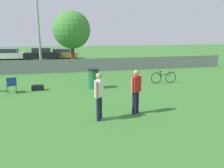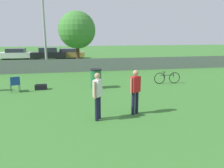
{
  "view_description": "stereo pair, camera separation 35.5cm",
  "coord_description": "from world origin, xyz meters",
  "px_view_note": "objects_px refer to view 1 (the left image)",
  "views": [
    {
      "loc": [
        -0.95,
        -0.06,
        3.06
      ],
      "look_at": [
        1.08,
        8.51,
        1.05
      ],
      "focal_mm": 35.0,
      "sensor_mm": 36.0,
      "label": 1
    },
    {
      "loc": [
        -0.61,
        -0.13,
        3.06
      ],
      "look_at": [
        1.08,
        8.51,
        1.05
      ],
      "focal_mm": 35.0,
      "sensor_mm": 36.0,
      "label": 2
    }
  ],
  "objects_px": {
    "light_pole": "(37,8)",
    "bicycle_sideline": "(164,77)",
    "parked_car_white": "(8,54)",
    "parked_car_tan": "(62,54)",
    "player_receiver_white": "(99,93)",
    "gear_bag_sideline": "(38,88)",
    "parked_car_dark": "(42,54)",
    "folding_chair_sideline": "(11,84)",
    "player_defender_red": "(136,89)",
    "trash_bin": "(93,79)",
    "tree_near_pole": "(72,30)"
  },
  "relations": [
    {
      "from": "trash_bin",
      "to": "parked_car_white",
      "type": "bearing_deg",
      "value": 115.2
    },
    {
      "from": "player_defender_red",
      "to": "player_receiver_white",
      "type": "bearing_deg",
      "value": 164.61
    },
    {
      "from": "bicycle_sideline",
      "to": "parked_car_dark",
      "type": "distance_m",
      "value": 17.69
    },
    {
      "from": "trash_bin",
      "to": "parked_car_tan",
      "type": "height_order",
      "value": "parked_car_tan"
    },
    {
      "from": "player_defender_red",
      "to": "parked_car_white",
      "type": "bearing_deg",
      "value": 84.73
    },
    {
      "from": "tree_near_pole",
      "to": "bicycle_sideline",
      "type": "distance_m",
      "value": 9.61
    },
    {
      "from": "parked_car_white",
      "to": "parked_car_tan",
      "type": "bearing_deg",
      "value": -0.17
    },
    {
      "from": "trash_bin",
      "to": "parked_car_tan",
      "type": "distance_m",
      "value": 16.83
    },
    {
      "from": "tree_near_pole",
      "to": "player_receiver_white",
      "type": "height_order",
      "value": "tree_near_pole"
    },
    {
      "from": "light_pole",
      "to": "folding_chair_sideline",
      "type": "bearing_deg",
      "value": -96.96
    },
    {
      "from": "parked_car_white",
      "to": "gear_bag_sideline",
      "type": "bearing_deg",
      "value": -71.69
    },
    {
      "from": "folding_chair_sideline",
      "to": "gear_bag_sideline",
      "type": "relative_size",
      "value": 1.34
    },
    {
      "from": "tree_near_pole",
      "to": "parked_car_tan",
      "type": "height_order",
      "value": "tree_near_pole"
    },
    {
      "from": "player_defender_red",
      "to": "parked_car_white",
      "type": "xyz_separation_m",
      "value": [
        -8.98,
        21.53,
        -0.35
      ]
    },
    {
      "from": "bicycle_sideline",
      "to": "parked_car_dark",
      "type": "xyz_separation_m",
      "value": [
        -8.56,
        15.48,
        0.35
      ]
    },
    {
      "from": "parked_car_tan",
      "to": "parked_car_dark",
      "type": "bearing_deg",
      "value": -150.34
    },
    {
      "from": "parked_car_dark",
      "to": "trash_bin",
      "type": "bearing_deg",
      "value": -77.12
    },
    {
      "from": "bicycle_sideline",
      "to": "light_pole",
      "type": "bearing_deg",
      "value": 140.49
    },
    {
      "from": "light_pole",
      "to": "bicycle_sideline",
      "type": "height_order",
      "value": "light_pole"
    },
    {
      "from": "parked_car_white",
      "to": "bicycle_sideline",
      "type": "bearing_deg",
      "value": -50.99
    },
    {
      "from": "parked_car_white",
      "to": "light_pole",
      "type": "bearing_deg",
      "value": -62.07
    },
    {
      "from": "tree_near_pole",
      "to": "light_pole",
      "type": "bearing_deg",
      "value": -177.75
    },
    {
      "from": "parked_car_tan",
      "to": "parked_car_white",
      "type": "bearing_deg",
      "value": -174.17
    },
    {
      "from": "light_pole",
      "to": "trash_bin",
      "type": "height_order",
      "value": "light_pole"
    },
    {
      "from": "light_pole",
      "to": "gear_bag_sideline",
      "type": "xyz_separation_m",
      "value": [
        0.34,
        -7.4,
        -5.0
      ]
    },
    {
      "from": "folding_chair_sideline",
      "to": "trash_bin",
      "type": "relative_size",
      "value": 0.76
    },
    {
      "from": "bicycle_sideline",
      "to": "parked_car_tan",
      "type": "relative_size",
      "value": 0.4
    },
    {
      "from": "bicycle_sideline",
      "to": "parked_car_tan",
      "type": "xyz_separation_m",
      "value": [
        -6.09,
        16.46,
        0.27
      ]
    },
    {
      "from": "tree_near_pole",
      "to": "trash_bin",
      "type": "distance_m",
      "value": 8.29
    },
    {
      "from": "parked_car_white",
      "to": "tree_near_pole",
      "type": "bearing_deg",
      "value": -49.67
    },
    {
      "from": "bicycle_sideline",
      "to": "folding_chair_sideline",
      "type": "bearing_deg",
      "value": -174.7
    },
    {
      "from": "player_defender_red",
      "to": "bicycle_sideline",
      "type": "relative_size",
      "value": 1.03
    },
    {
      "from": "gear_bag_sideline",
      "to": "parked_car_white",
      "type": "xyz_separation_m",
      "value": [
        -4.89,
        16.77,
        0.51
      ]
    },
    {
      "from": "player_defender_red",
      "to": "parked_car_tan",
      "type": "relative_size",
      "value": 0.42
    },
    {
      "from": "parked_car_tan",
      "to": "light_pole",
      "type": "bearing_deg",
      "value": -93.94
    },
    {
      "from": "player_defender_red",
      "to": "parked_car_dark",
      "type": "relative_size",
      "value": 0.42
    },
    {
      "from": "gear_bag_sideline",
      "to": "parked_car_white",
      "type": "relative_size",
      "value": 0.15
    },
    {
      "from": "player_receiver_white",
      "to": "parked_car_dark",
      "type": "xyz_separation_m",
      "value": [
        -3.47,
        20.63,
        -0.29
      ]
    },
    {
      "from": "light_pole",
      "to": "parked_car_white",
      "type": "relative_size",
      "value": 2.09
    },
    {
      "from": "parked_car_white",
      "to": "trash_bin",
      "type": "bearing_deg",
      "value": -62.75
    },
    {
      "from": "trash_bin",
      "to": "bicycle_sideline",
      "type": "bearing_deg",
      "value": 3.78
    },
    {
      "from": "light_pole",
      "to": "bicycle_sideline",
      "type": "bearing_deg",
      "value": -42.43
    },
    {
      "from": "gear_bag_sideline",
      "to": "player_receiver_white",
      "type": "bearing_deg",
      "value": -63.02
    },
    {
      "from": "tree_near_pole",
      "to": "parked_car_white",
      "type": "bearing_deg",
      "value": 128.27
    },
    {
      "from": "light_pole",
      "to": "trash_bin",
      "type": "relative_size",
      "value": 7.81
    },
    {
      "from": "folding_chair_sideline",
      "to": "gear_bag_sideline",
      "type": "height_order",
      "value": "folding_chair_sideline"
    },
    {
      "from": "player_receiver_white",
      "to": "gear_bag_sideline",
      "type": "distance_m",
      "value": 5.78
    },
    {
      "from": "trash_bin",
      "to": "parked_car_dark",
      "type": "height_order",
      "value": "parked_car_dark"
    },
    {
      "from": "player_receiver_white",
      "to": "parked_car_tan",
      "type": "bearing_deg",
      "value": 35.29
    },
    {
      "from": "player_defender_red",
      "to": "parked_car_dark",
      "type": "height_order",
      "value": "player_defender_red"
    }
  ]
}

